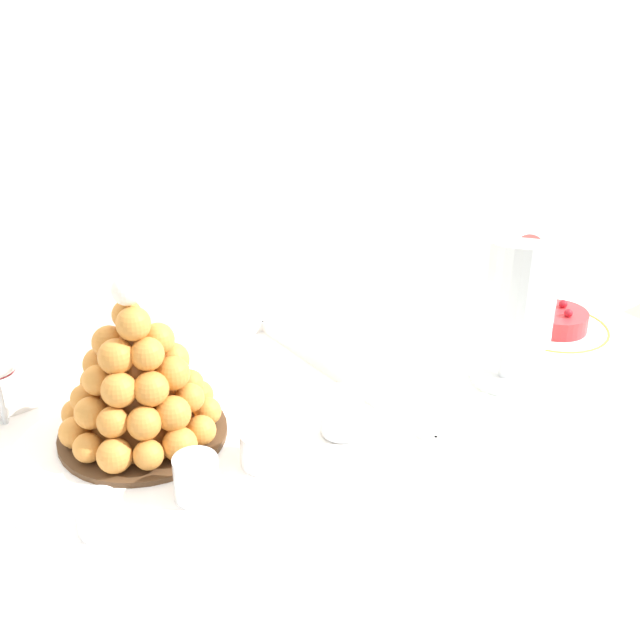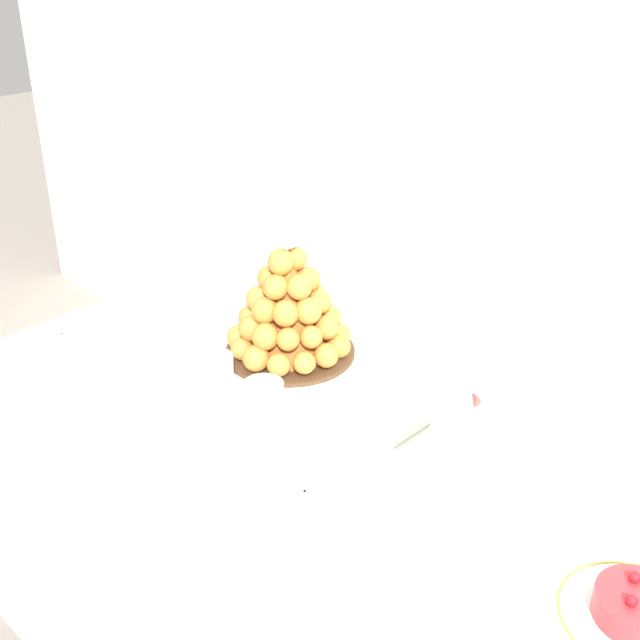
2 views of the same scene
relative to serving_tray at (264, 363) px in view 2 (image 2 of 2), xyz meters
name	(u,v)px [view 2 (image 2 of 2)]	position (x,y,z in m)	size (l,w,h in m)	color
buffet_table	(330,501)	(0.22, -0.07, -0.13)	(1.27, 0.78, 0.75)	brown
serving_tray	(264,363)	(0.00, 0.00, 0.00)	(0.63, 0.42, 0.02)	white
croquembouche	(289,309)	(0.01, 0.05, 0.09)	(0.22, 0.22, 0.23)	#4C331E
dessert_cup_left	(131,326)	(-0.24, -0.11, 0.02)	(0.05, 0.05, 0.05)	silver
dessert_cup_mid_left	(179,346)	(-0.11, -0.09, 0.02)	(0.05, 0.05, 0.05)	silver
dessert_cup_centre	(217,373)	(0.01, -0.11, 0.03)	(0.05, 0.05, 0.06)	silver
dessert_cup_mid_right	(264,398)	(0.11, -0.10, 0.02)	(0.06, 0.06, 0.05)	silver
dessert_cup_right	(318,428)	(0.23, -0.10, 0.03)	(0.06, 0.06, 0.06)	silver
macaron_goblet	(482,459)	(0.52, -0.13, 0.15)	(0.12, 0.12, 0.25)	white
fruit_tart_plate	(637,612)	(0.70, -0.08, 0.01)	(0.18, 0.18, 0.05)	white
wine_glass	(294,255)	(-0.13, 0.19, 0.10)	(0.07, 0.07, 0.15)	silver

